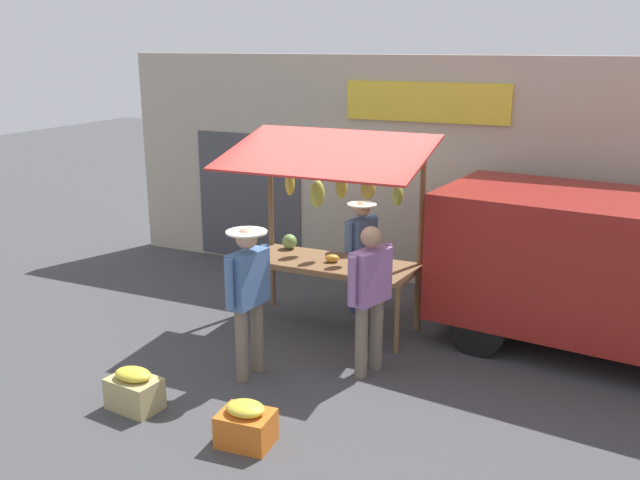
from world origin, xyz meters
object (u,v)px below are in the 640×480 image
at_px(parked_van, 620,264).
at_px(produce_crate_side, 246,425).
at_px(produce_crate_near, 134,390).
at_px(vendor_with_sunhat, 361,248).
at_px(market_stall, 329,210).
at_px(shopper_in_grey_tee, 248,290).
at_px(shopper_in_striped_shirt, 370,289).

bearing_deg(parked_van, produce_crate_side, 56.67).
bearing_deg(produce_crate_near, vendor_with_sunhat, -106.84).
bearing_deg(market_stall, shopper_in_grey_tee, 82.86).
distance_m(vendor_with_sunhat, produce_crate_side, 3.66).
relative_size(shopper_in_grey_tee, produce_crate_side, 3.30).
height_order(market_stall, vendor_with_sunhat, market_stall).
bearing_deg(produce_crate_side, produce_crate_near, -3.67).
relative_size(vendor_with_sunhat, shopper_in_striped_shirt, 0.90).
height_order(market_stall, parked_van, market_stall).
bearing_deg(shopper_in_striped_shirt, parked_van, -39.29).
relative_size(shopper_in_striped_shirt, produce_crate_near, 3.03).
xyz_separation_m(shopper_in_striped_shirt, produce_crate_side, (0.50, 1.83, -0.79)).
relative_size(shopper_in_grey_tee, parked_van, 0.37).
bearing_deg(parked_van, shopper_in_grey_tee, 39.09).
height_order(shopper_in_striped_shirt, parked_van, parked_van).
distance_m(shopper_in_grey_tee, produce_crate_side, 1.60).
xyz_separation_m(produce_crate_near, produce_crate_side, (-1.35, 0.09, -0.01)).
xyz_separation_m(shopper_in_striped_shirt, parked_van, (-2.43, -1.64, 0.14)).
bearing_deg(shopper_in_striped_shirt, produce_crate_near, 150.18).
bearing_deg(parked_van, produce_crate_near, 45.20).
distance_m(market_stall, produce_crate_side, 3.21).
relative_size(shopper_in_striped_shirt, produce_crate_side, 3.28).
bearing_deg(produce_crate_near, shopper_in_grey_tee, -121.59).
bearing_deg(produce_crate_side, shopper_in_grey_tee, -61.36).
xyz_separation_m(vendor_with_sunhat, parked_van, (-3.22, 0.11, 0.23)).
distance_m(shopper_in_striped_shirt, produce_crate_near, 2.66).
xyz_separation_m(vendor_with_sunhat, produce_crate_side, (-0.29, 3.58, -0.69)).
bearing_deg(shopper_in_grey_tee, parked_van, -50.51).
distance_m(parked_van, produce_crate_side, 4.64).
bearing_deg(market_stall, vendor_with_sunhat, -102.77).
bearing_deg(market_stall, parked_van, -170.03).
height_order(market_stall, shopper_in_grey_tee, market_stall).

